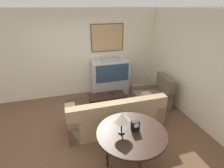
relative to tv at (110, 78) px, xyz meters
name	(u,v)px	position (x,y,z in m)	size (l,w,h in m)	color
ground_plane	(92,132)	(-0.97, -1.77, -0.59)	(12.00, 12.00, 0.00)	brown
wall_back	(78,54)	(-0.95, 0.36, 0.77)	(12.00, 0.10, 2.70)	beige
wall_right	(195,68)	(1.66, -1.77, 0.76)	(0.06, 12.00, 2.70)	beige
area_rug	(108,108)	(-0.33, -0.89, -0.58)	(2.37, 1.74, 0.01)	brown
tv	(110,78)	(0.00, 0.00, 0.00)	(1.16, 0.53, 1.24)	#B7B7BC
couch	(115,116)	(-0.39, -1.74, -0.28)	(2.27, 0.88, 0.87)	tan
armchair	(153,97)	(1.00, -1.06, -0.31)	(1.06, 0.93, 0.90)	brown
coffee_table	(107,97)	(-0.32, -0.79, -0.24)	(1.05, 0.48, 0.39)	black
console_table	(132,135)	(-0.44, -2.87, 0.11)	(1.22, 1.22, 0.76)	black
table_lamp	(122,117)	(-0.62, -2.83, 0.49)	(0.28, 0.28, 0.41)	black
mantel_clock	(135,125)	(-0.36, -2.83, 0.26)	(0.14, 0.10, 0.18)	black
remote	(112,93)	(-0.17, -0.70, -0.19)	(0.10, 0.16, 0.02)	black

